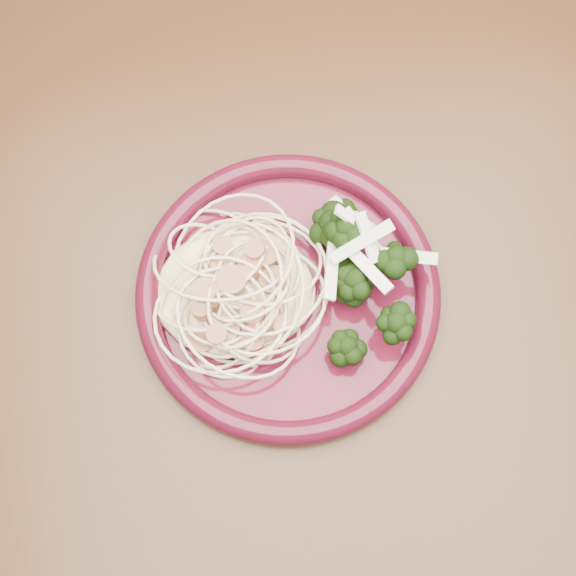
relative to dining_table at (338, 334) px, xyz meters
The scene contains 6 objects.
dining_table is the anchor object (origin of this frame).
dinner_plate 0.12m from the dining_table, 169.27° to the left, with size 0.27×0.27×0.02m.
spaghetti_pile 0.15m from the dining_table, behind, with size 0.13×0.11×0.03m, color #F8E1B0.
scallop_cluster 0.17m from the dining_table, behind, with size 0.11×0.11×0.04m, color #AB7149, non-canonical shape.
broccoli_pile 0.13m from the dining_table, ahead, with size 0.08×0.13×0.04m, color black.
onion_garnish 0.15m from the dining_table, ahead, with size 0.05×0.08×0.05m, color white, non-canonical shape.
Camera 1 is at (-0.07, -0.19, 1.35)m, focal length 50.00 mm.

